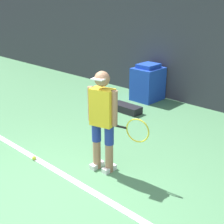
# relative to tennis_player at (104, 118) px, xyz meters

# --- Properties ---
(ground_plane) EXTENTS (24.00, 24.00, 0.00)m
(ground_plane) POSITION_rel_tennis_player_xyz_m (0.01, -1.06, -0.85)
(ground_plane) COLOR #518C5B
(back_wall) EXTENTS (24.00, 0.10, 2.85)m
(back_wall) POSITION_rel_tennis_player_xyz_m (0.01, 3.67, 0.57)
(back_wall) COLOR #383842
(back_wall) RESTS_ON ground_plane
(court_baseline) EXTENTS (21.60, 0.10, 0.01)m
(court_baseline) POSITION_rel_tennis_player_xyz_m (0.01, -0.53, -0.85)
(court_baseline) COLOR white
(court_baseline) RESTS_ON ground_plane
(tennis_player) EXTENTS (0.96, 0.36, 1.54)m
(tennis_player) POSITION_rel_tennis_player_xyz_m (0.00, 0.00, 0.00)
(tennis_player) COLOR #A37556
(tennis_player) RESTS_ON ground_plane
(tennis_ball) EXTENTS (0.07, 0.07, 0.07)m
(tennis_ball) POSITION_rel_tennis_player_xyz_m (-1.04, -0.57, -0.82)
(tennis_ball) COLOR #D1E533
(tennis_ball) RESTS_ON ground_plane
(covered_chair) EXTENTS (0.62, 0.72, 0.92)m
(covered_chair) POSITION_rel_tennis_player_xyz_m (-1.60, 3.21, -0.41)
(covered_chair) COLOR blue
(covered_chair) RESTS_ON ground_plane
(equipment_bag) EXTENTS (0.73, 0.30, 0.17)m
(equipment_bag) POSITION_rel_tennis_player_xyz_m (-1.41, 2.15, -0.77)
(equipment_bag) COLOR black
(equipment_bag) RESTS_ON ground_plane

